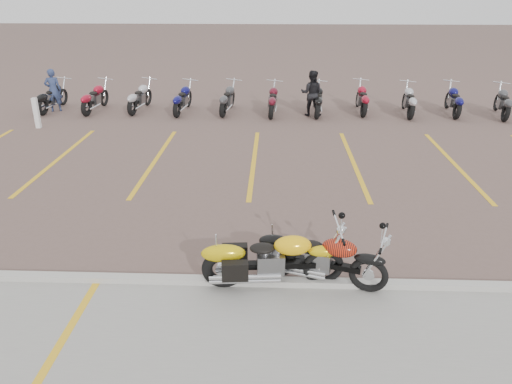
% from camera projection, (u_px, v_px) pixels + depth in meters
% --- Properties ---
extents(ground, '(100.00, 100.00, 0.00)m').
position_uv_depth(ground, '(245.00, 228.00, 9.92)').
color(ground, brown).
rests_on(ground, ground).
extents(curb, '(60.00, 0.18, 0.12)m').
position_uv_depth(curb, '(238.00, 282.00, 8.06)').
color(curb, '#ADAAA3').
rests_on(curb, ground).
extents(parking_stripes, '(38.00, 5.50, 0.01)m').
position_uv_depth(parking_stripes, '(254.00, 161.00, 13.60)').
color(parking_stripes, gold).
rests_on(parking_stripes, ground).
extents(yellow_cruiser, '(2.27, 0.39, 0.93)m').
position_uv_depth(yellow_cruiser, '(270.00, 260.00, 7.89)').
color(yellow_cruiser, black).
rests_on(yellow_cruiser, ground).
extents(flame_cruiser, '(2.05, 0.79, 0.87)m').
position_uv_depth(flame_cruiser, '(319.00, 259.00, 7.98)').
color(flame_cruiser, black).
rests_on(flame_cruiser, ground).
extents(person_a, '(0.66, 0.54, 1.58)m').
position_uv_depth(person_a, '(53.00, 90.00, 18.48)').
color(person_a, navy).
rests_on(person_a, ground).
extents(person_b, '(0.89, 0.75, 1.62)m').
position_uv_depth(person_b, '(312.00, 93.00, 17.86)').
color(person_b, black).
rests_on(person_b, ground).
extents(bollard, '(0.16, 0.16, 1.00)m').
position_uv_depth(bollard, '(36.00, 113.00, 16.48)').
color(bollard, silver).
rests_on(bollard, ground).
extents(bg_bike_row, '(17.35, 2.06, 1.10)m').
position_uv_depth(bg_bike_row, '(271.00, 98.00, 18.30)').
color(bg_bike_row, black).
rests_on(bg_bike_row, ground).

